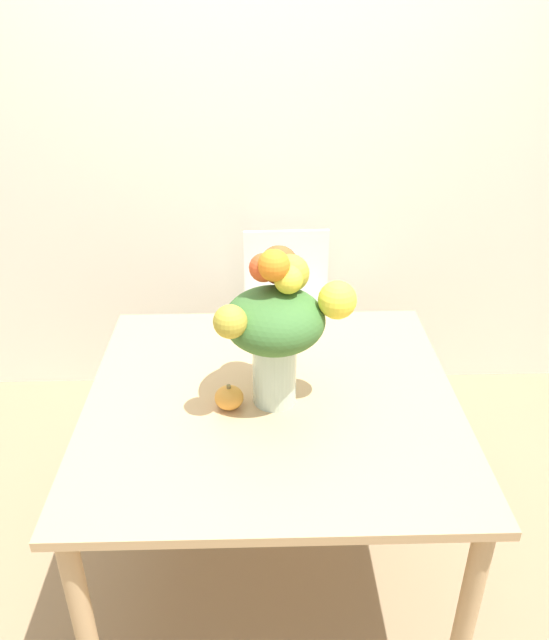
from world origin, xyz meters
The scene contains 6 objects.
ground_plane centered at (0.00, 0.00, 0.00)m, with size 12.00×12.00×0.00m, color #8E7556.
wall_back centered at (0.00, 1.22, 1.35)m, with size 8.00×0.06×2.70m.
dining_table centered at (0.00, 0.00, 0.65)m, with size 1.20×1.16×0.73m.
flower_vase centered at (0.02, -0.01, 1.02)m, with size 0.42×0.31×0.52m.
pumpkin centered at (-0.14, -0.05, 0.77)m, with size 0.09×0.09×0.08m.
dining_chair_near_window centered at (0.10, 0.93, 0.47)m, with size 0.43×0.43×0.90m.
Camera 1 is at (-0.04, -1.64, 1.92)m, focal length 35.00 mm.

